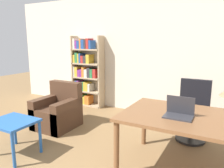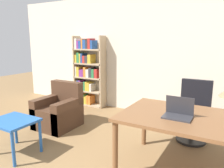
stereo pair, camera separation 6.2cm
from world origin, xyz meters
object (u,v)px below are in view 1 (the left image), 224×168
at_px(desk, 183,122).
at_px(side_table_blue, 13,126).
at_px(office_chair, 193,112).
at_px(laptop, 179,112).
at_px(armchair, 58,113).
at_px(bookshelf, 85,73).

distance_m(desk, side_table_blue, 2.37).
distance_m(desk, office_chair, 1.08).
distance_m(laptop, armchair, 2.47).
bearing_deg(bookshelf, side_table_blue, -77.94).
bearing_deg(bookshelf, laptop, -35.23).
bearing_deg(side_table_blue, office_chair, 39.47).
bearing_deg(armchair, desk, -8.79).
distance_m(side_table_blue, armchair, 1.15).
distance_m(desk, armchair, 2.47).
xyz_separation_m(armchair, bookshelf, (-0.38, 1.48, 0.57)).
xyz_separation_m(desk, armchair, (-2.41, 0.37, -0.38)).
relative_size(office_chair, armchair, 1.18).
distance_m(office_chair, armchair, 2.49).
xyz_separation_m(side_table_blue, armchair, (-0.18, 1.12, -0.16)).
relative_size(side_table_blue, armchair, 0.74).
xyz_separation_m(desk, side_table_blue, (-2.23, -0.75, -0.22)).
distance_m(desk, bookshelf, 3.36).
height_order(desk, armchair, armchair).
bearing_deg(desk, bookshelf, 146.39).
bearing_deg(bookshelf, armchair, -75.70).
bearing_deg(side_table_blue, armchair, 99.04).
xyz_separation_m(laptop, armchair, (-2.37, 0.46, -0.52)).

